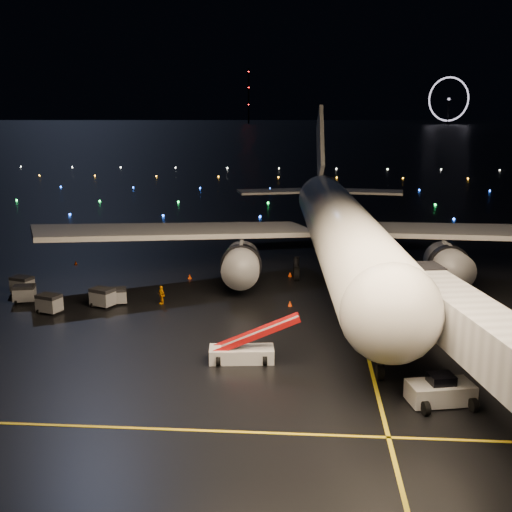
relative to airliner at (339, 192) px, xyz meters
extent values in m
plane|color=black|center=(-10.85, 274.69, -8.99)|extent=(2000.00, 2000.00, 0.00)
cube|color=yellow|center=(1.15, -10.31, -8.98)|extent=(0.25, 80.00, 0.02)
cube|color=yellow|center=(-15.85, -35.31, -8.98)|extent=(60.00, 0.25, 0.02)
cube|color=silver|center=(4.80, -30.79, -8.06)|extent=(4.26, 2.85, 1.86)
imported|color=#FA9B00|center=(-16.60, -11.91, -8.12)|extent=(1.01, 1.04, 1.75)
cone|color=#FD4104|center=(-4.78, -11.74, -8.75)|extent=(0.47, 0.47, 0.49)
cone|color=#FD4104|center=(-5.02, -1.18, -8.73)|extent=(0.51, 0.51, 0.52)
cone|color=#FD4104|center=(-15.59, -2.86, -8.73)|extent=(0.56, 0.56, 0.53)
cone|color=#FD4104|center=(-29.78, 2.33, -8.76)|extent=(0.44, 0.44, 0.45)
cylinder|color=black|center=(-70.85, 714.69, 23.01)|extent=(1.80, 1.80, 64.00)
cube|color=gray|center=(-20.69, -12.26, -8.24)|extent=(2.04, 1.68, 1.50)
cube|color=gray|center=(-21.73, -13.16, -8.14)|extent=(2.42, 2.11, 1.71)
cube|color=gray|center=(-25.85, -15.31, -8.15)|extent=(2.33, 1.97, 1.68)
cube|color=gray|center=(-30.84, -9.54, -8.15)|extent=(2.30, 1.93, 1.68)
cube|color=gray|center=(-29.38, -12.38, -8.18)|extent=(2.17, 1.74, 1.63)
camera|label=1|loc=(-3.72, -67.69, 8.57)|focal=45.00mm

